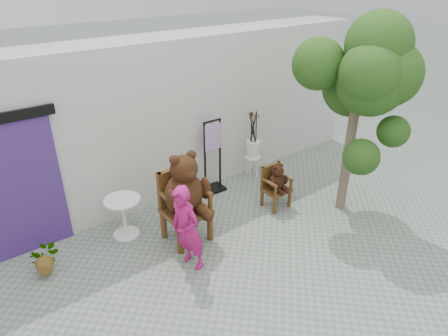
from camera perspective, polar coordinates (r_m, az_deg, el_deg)
name	(u,v)px	position (r m, az deg, el deg)	size (l,w,h in m)	color
ground_plane	(280,257)	(6.52, 7.97, -12.51)	(60.00, 60.00, 0.00)	gray
back_wall	(173,115)	(7.95, -7.27, 7.56)	(9.00, 1.00, 3.00)	beige
doorway	(20,186)	(6.73, -27.15, -2.30)	(1.40, 0.11, 2.33)	#42246D
chair_big	(185,193)	(6.40, -5.62, -3.53)	(0.78, 0.83, 1.58)	#43260E
chair_small	(276,182)	(7.49, 7.46, -1.99)	(0.46, 0.47, 0.88)	#43260E
person	(187,229)	(5.85, -5.28, -8.67)	(0.52, 0.34, 1.44)	#AE1561
cafe_table	(124,213)	(6.89, -14.13, -6.23)	(0.60, 0.60, 0.70)	white
display_stand	(213,165)	(7.92, -1.61, 0.49)	(0.45, 0.36, 1.51)	black
stool_bucket	(253,149)	(8.49, 4.16, 2.78)	(0.32, 0.32, 1.45)	white
tree	(366,78)	(6.90, 19.56, 12.02)	(1.73, 1.81, 3.56)	brown
potted_plant	(45,259)	(6.63, -24.20, -11.77)	(0.41, 0.35, 0.45)	#16350E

